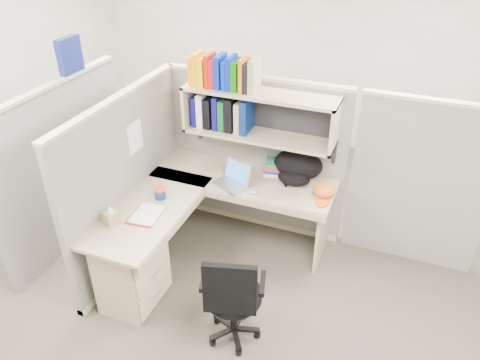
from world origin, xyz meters
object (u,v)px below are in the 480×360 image
at_px(desk, 164,245).
at_px(snack_canister, 160,193).
at_px(backpack, 296,167).
at_px(task_chair, 233,310).
at_px(laptop, 230,175).

xyz_separation_m(desk, snack_canister, (-0.15, 0.26, 0.34)).
relative_size(backpack, task_chair, 0.50).
distance_m(desk, task_chair, 0.88).
bearing_deg(desk, snack_canister, 119.78).
height_order(laptop, snack_canister, laptop).
bearing_deg(laptop, task_chair, -45.04).
xyz_separation_m(desk, backpack, (0.88, 1.00, 0.43)).
distance_m(snack_canister, task_chair, 1.23).
height_order(desk, laptop, laptop).
bearing_deg(task_chair, laptop, 113.52).
height_order(laptop, backpack, backpack).
distance_m(backpack, task_chair, 1.47).
bearing_deg(backpack, task_chair, -111.29).
bearing_deg(desk, task_chair, -24.58).
bearing_deg(backpack, snack_canister, -162.25).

